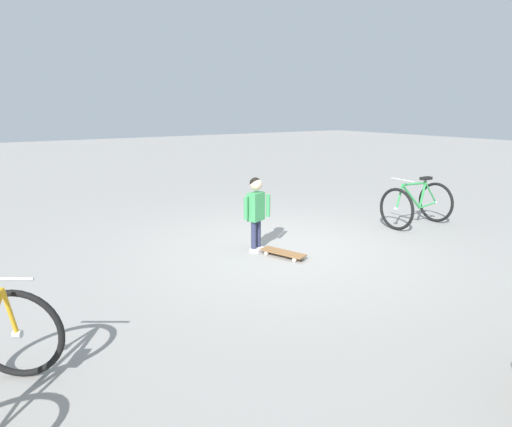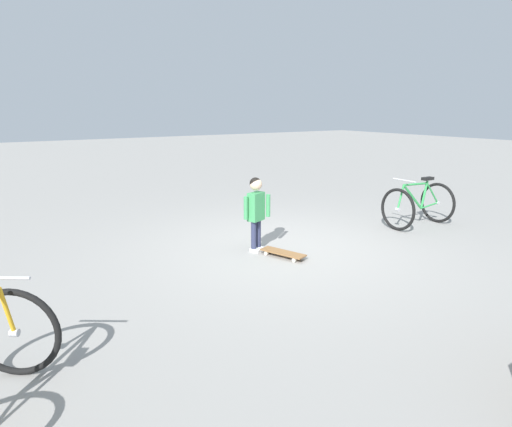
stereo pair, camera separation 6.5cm
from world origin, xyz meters
TOP-DOWN VIEW (x-y plane):
  - ground_plane at (0.00, 0.00)m, footprint 50.00×50.00m
  - child_person at (0.45, -0.17)m, footprint 0.41×0.24m
  - skateboard at (0.29, 0.26)m, footprint 0.40×0.68m
  - bicycle_near at (-2.62, 0.21)m, footprint 1.09×0.75m

SIDE VIEW (x-z plane):
  - ground_plane at x=0.00m, z-range 0.00..0.00m
  - skateboard at x=0.29m, z-range 0.02..0.10m
  - bicycle_near at x=-2.62m, z-range -0.04..0.80m
  - child_person at x=0.45m, z-range 0.13..1.19m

